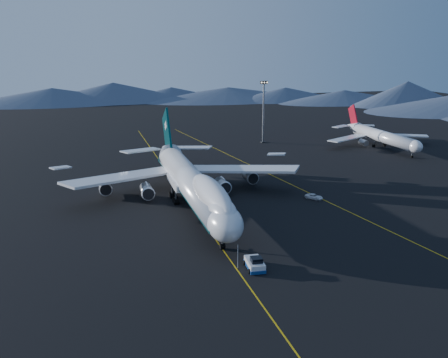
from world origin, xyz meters
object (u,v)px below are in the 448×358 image
object	(u,v)px
pushback_tug	(255,265)
second_jet	(381,136)
service_van	(314,197)
boeing_747	(191,182)
floodlight_mast	(263,112)

from	to	relation	value
pushback_tug	second_jet	xyz separation A→B (m)	(78.78, 85.13, 3.36)
second_jet	service_van	distance (m)	73.51
boeing_747	pushback_tug	xyz separation A→B (m)	(3.00, -36.00, -5.09)
service_van	pushback_tug	bearing A→B (deg)	-163.36
second_jet	floodlight_mast	distance (m)	44.19
pushback_tug	second_jet	distance (m)	116.03
boeing_747	floodlight_mast	world-z (taller)	floodlight_mast
pushback_tug	service_van	size ratio (longest dim) A/B	1.22
pushback_tug	second_jet	bearing A→B (deg)	51.69
boeing_747	second_jet	distance (m)	95.42
boeing_747	second_jet	xyz separation A→B (m)	(81.78, 49.13, -1.74)
boeing_747	second_jet	world-z (taller)	boeing_747
service_van	boeing_747	bearing A→B (deg)	140.28
boeing_747	floodlight_mast	bearing A→B (deg)	58.05
second_jet	floodlight_mast	world-z (taller)	floodlight_mast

